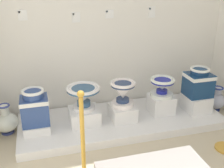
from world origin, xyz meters
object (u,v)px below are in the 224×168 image
at_px(antique_toilet_pale_glazed, 83,94).
at_px(stanchion_post_near_left, 84,161).
at_px(antique_toilet_central_ornate, 35,106).
at_px(antique_toilet_broad_patterned, 123,92).
at_px(plinth_block_broad_patterned, 122,112).
at_px(info_placard_first, 22,15).
at_px(info_placard_fourth, 152,12).
at_px(antique_toilet_squat_floral, 199,82).
at_px(plinth_block_slender_white, 161,104).
at_px(plinth_block_pale_glazed, 84,116).
at_px(plinth_block_squat_floral, 196,103).
at_px(info_placard_third, 109,14).
at_px(antique_toilet_slender_white, 162,85).
at_px(plinth_block_central_ornate, 37,127).
at_px(decorative_vase_spare, 6,122).
at_px(decorative_vase_corner, 217,100).
at_px(info_placard_second, 76,17).

relative_size(antique_toilet_pale_glazed, stanchion_post_near_left, 0.42).
relative_size(antique_toilet_central_ornate, antique_toilet_broad_patterned, 1.31).
distance_m(plinth_block_broad_patterned, info_placard_first, 1.78).
xyz_separation_m(antique_toilet_pale_glazed, info_placard_fourth, (1.10, 0.54, 0.91)).
distance_m(antique_toilet_broad_patterned, antique_toilet_squat_floral, 1.08).
bearing_deg(plinth_block_slender_white, plinth_block_pale_glazed, -179.20).
bearing_deg(plinth_block_broad_patterned, plinth_block_slender_white, 3.96).
height_order(plinth_block_broad_patterned, antique_toilet_squat_floral, antique_toilet_squat_floral).
bearing_deg(antique_toilet_pale_glazed, antique_toilet_squat_floral, -2.17).
relative_size(antique_toilet_central_ornate, plinth_block_broad_patterned, 1.28).
bearing_deg(antique_toilet_squat_floral, info_placard_first, 165.03).
distance_m(plinth_block_squat_floral, info_placard_fourth, 1.43).
xyz_separation_m(antique_toilet_pale_glazed, stanchion_post_near_left, (-0.19, -1.04, -0.22)).
bearing_deg(info_placard_third, info_placard_first, 180.00).
bearing_deg(info_placard_first, antique_toilet_broad_patterned, -26.00).
xyz_separation_m(antique_toilet_pale_glazed, antique_toilet_slender_white, (1.09, 0.02, -0.00)).
relative_size(antique_toilet_pale_glazed, antique_toilet_slender_white, 1.26).
bearing_deg(antique_toilet_slender_white, plinth_block_broad_patterned, -176.04).
distance_m(antique_toilet_broad_patterned, antique_toilet_slender_white, 0.58).
distance_m(plinth_block_central_ornate, antique_toilet_central_ornate, 0.28).
height_order(plinth_block_broad_patterned, decorative_vase_spare, decorative_vase_spare).
bearing_deg(stanchion_post_near_left, plinth_block_pale_glazed, 79.62).
height_order(plinth_block_squat_floral, info_placard_first, info_placard_first).
relative_size(plinth_block_pale_glazed, decorative_vase_spare, 0.95).
bearing_deg(plinth_block_squat_floral, plinth_block_broad_patterned, 178.10).
xyz_separation_m(plinth_block_central_ornate, decorative_vase_corner, (2.61, 0.07, 0.01)).
bearing_deg(decorative_vase_corner, info_placard_fourth, 150.91).
relative_size(antique_toilet_central_ornate, antique_toilet_slender_white, 1.33).
xyz_separation_m(antique_toilet_broad_patterned, plinth_block_slender_white, (0.57, 0.04, -0.27)).
distance_m(plinth_block_broad_patterned, antique_toilet_broad_patterned, 0.30).
bearing_deg(info_placard_first, plinth_block_slender_white, -16.81).
bearing_deg(info_placard_fourth, antique_toilet_squat_floral, -50.62).
relative_size(info_placard_first, info_placard_fourth, 0.84).
relative_size(antique_toilet_squat_floral, info_placard_second, 2.97).
relative_size(info_placard_second, info_placard_third, 1.18).
distance_m(info_placard_fourth, decorative_vase_spare, 2.46).
relative_size(info_placard_second, stanchion_post_near_left, 0.13).
bearing_deg(info_placard_third, antique_toilet_squat_floral, -28.32).
xyz_separation_m(plinth_block_central_ornate, antique_toilet_squat_floral, (2.20, -0.03, 0.38)).
distance_m(antique_toilet_slender_white, plinth_block_squat_floral, 0.59).
relative_size(plinth_block_central_ornate, plinth_block_pale_glazed, 0.84).
relative_size(plinth_block_central_ornate, plinth_block_squat_floral, 0.86).
height_order(plinth_block_central_ornate, info_placard_third, info_placard_third).
distance_m(plinth_block_central_ornate, decorative_vase_corner, 2.61).
bearing_deg(plinth_block_broad_patterned, antique_toilet_central_ornate, -179.53).
bearing_deg(info_placard_third, plinth_block_central_ornate, -152.38).
bearing_deg(antique_toilet_slender_white, decorative_vase_corner, 1.22).
height_order(antique_toilet_squat_floral, info_placard_third, info_placard_third).
xyz_separation_m(antique_toilet_pale_glazed, decorative_vase_corner, (2.01, 0.03, -0.35)).
distance_m(antique_toilet_broad_patterned, stanchion_post_near_left, 1.25).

